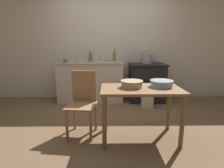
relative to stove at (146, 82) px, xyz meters
The scene contains 15 objects.
ground_plane 1.56m from the stove, 122.71° to the right, with size 14.00×14.00×0.00m, color brown.
wall_back 1.21m from the stove, 158.32° to the left, with size 8.00×0.07×2.55m.
counter_cabinet 1.29m from the stove, behind, with size 1.48×0.58×0.91m.
stove is the anchor object (origin of this frame).
work_table 1.76m from the stove, 104.44° to the right, with size 1.06×0.60×0.73m.
chair 1.97m from the stove, 129.26° to the right, with size 0.44×0.44×0.92m.
flour_sack 0.56m from the stove, 98.67° to the right, with size 0.23×0.16×0.36m, color beige.
stock_pot 0.55m from the stove, 81.56° to the left, with size 0.26×0.26×0.24m.
mixing_bowl_large 1.79m from the stove, 108.52° to the right, with size 0.30×0.30×0.09m.
mixing_bowl_small 1.68m from the stove, 95.20° to the right, with size 0.31×0.31×0.09m.
bottle_far_left 1.42m from the stove, behind, with size 0.08×0.08×0.25m.
bottle_left 1.18m from the stove, 169.71° to the left, with size 0.06×0.06×0.25m.
bottle_mid_left 0.95m from the stove, 169.66° to the left, with size 0.07×0.07×0.29m.
cup_center_left 1.63m from the stove, behind, with size 0.08×0.08×0.08m, color beige.
cup_center 1.90m from the stove, behind, with size 0.09×0.09×0.08m, color #B74C42.
Camera 1 is at (-0.04, -2.68, 1.29)m, focal length 28.00 mm.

